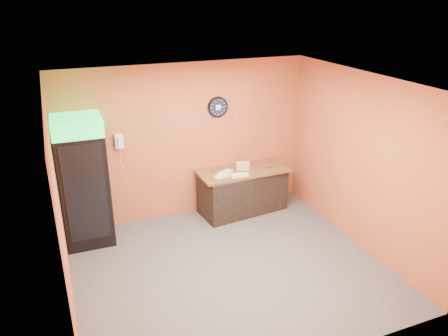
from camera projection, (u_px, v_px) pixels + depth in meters
floor at (229, 268)px, 6.63m from camera, size 4.50×4.50×0.00m
back_wall at (187, 142)px, 7.82m from camera, size 4.50×0.02×2.80m
left_wall at (60, 212)px, 5.32m from camera, size 0.02×4.00×2.80m
right_wall at (361, 162)px, 6.88m from camera, size 0.02×4.00×2.80m
ceiling at (230, 84)px, 5.57m from camera, size 4.50×4.00×0.02m
beverage_cooler at (84, 184)px, 6.97m from camera, size 0.77×0.78×2.14m
prep_counter at (243, 191)px, 8.22m from camera, size 1.66×0.88×0.79m
wall_clock at (218, 107)px, 7.78m from camera, size 0.37×0.06×0.37m
wall_phone at (119, 141)px, 7.29m from camera, size 0.13×0.11×0.24m
butcher_paper at (243, 171)px, 8.06m from camera, size 1.69×0.78×0.04m
sub_roll_stack at (243, 166)px, 8.04m from camera, size 0.25×0.14×0.15m
wrapped_sandwich_left at (222, 176)px, 7.74m from camera, size 0.29×0.16×0.04m
wrapped_sandwich_mid at (240, 175)px, 7.78m from camera, size 0.32×0.15×0.04m
wrapped_sandwich_right at (225, 173)px, 7.88m from camera, size 0.33×0.23×0.04m
kitchen_tool at (227, 168)px, 8.05m from camera, size 0.06×0.06×0.06m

